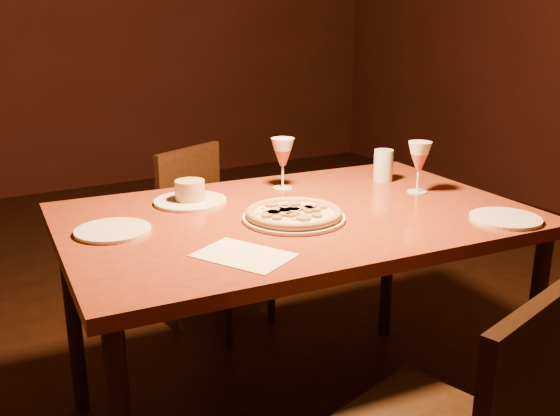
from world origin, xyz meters
TOP-DOWN VIEW (x-y plane):
  - floor at (0.00, 0.00)m, footprint 7.00×7.00m
  - back_wall at (0.00, 3.50)m, footprint 6.00×0.04m
  - dining_table at (-0.05, -0.19)m, footprint 1.56×1.08m
  - chair_far at (0.03, 0.68)m, footprint 0.53×0.53m
  - pizza_plate at (-0.10, -0.25)m, footprint 0.32×0.32m
  - ramekin_saucer at (-0.30, 0.09)m, footprint 0.25×0.25m
  - wine_glass_far at (0.07, 0.09)m, footprint 0.09×0.09m
  - wine_glass_right at (0.46, -0.21)m, footprint 0.08×0.08m
  - water_tumbler at (0.46, -0.02)m, footprint 0.07×0.07m
  - side_plate_left at (-0.62, -0.08)m, footprint 0.22×0.22m
  - side_plate_near at (0.47, -0.60)m, footprint 0.22×0.22m
  - menu_card at (-0.38, -0.44)m, footprint 0.26×0.30m

SIDE VIEW (x-z plane):
  - floor at x=0.00m, z-range 0.00..0.00m
  - chair_far at x=0.03m, z-range 0.05..0.89m
  - dining_table at x=-0.05m, z-range 0.33..1.12m
  - menu_card at x=-0.38m, z-range 0.79..0.80m
  - side_plate_near at x=0.47m, z-range 0.79..0.81m
  - side_plate_left at x=-0.62m, z-range 0.79..0.81m
  - pizza_plate at x=-0.10m, z-range 0.80..0.83m
  - ramekin_saucer at x=-0.30m, z-range 0.78..0.86m
  - water_tumbler at x=0.46m, z-range 0.79..0.92m
  - wine_glass_right at x=0.46m, z-range 0.79..0.98m
  - wine_glass_far at x=0.07m, z-range 0.79..0.98m
  - back_wall at x=0.00m, z-range 0.00..3.00m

